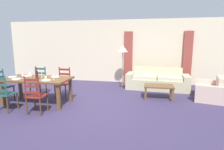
% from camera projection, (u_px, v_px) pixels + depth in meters
% --- Properties ---
extents(ground_plane, '(9.60, 9.60, 0.02)m').
position_uv_depth(ground_plane, '(85.00, 105.00, 5.20)').
color(ground_plane, '#3E3356').
extents(wall_far, '(9.60, 0.16, 2.70)m').
position_uv_depth(wall_far, '(109.00, 51.00, 8.15)').
color(wall_far, beige).
rests_on(wall_far, ground_plane).
extents(curtain_panel_left, '(0.35, 0.08, 2.20)m').
position_uv_depth(curtain_panel_left, '(128.00, 58.00, 7.89)').
color(curtain_panel_left, '#9B3F36').
rests_on(curtain_panel_left, ground_plane).
extents(curtain_panel_right, '(0.35, 0.08, 2.20)m').
position_uv_depth(curtain_panel_right, '(187.00, 59.00, 7.43)').
color(curtain_panel_right, '#9B3F36').
rests_on(curtain_panel_right, ground_plane).
extents(dining_table, '(1.90, 0.96, 0.75)m').
position_uv_depth(dining_table, '(37.00, 81.00, 5.24)').
color(dining_table, brown).
rests_on(dining_table, ground_plane).
extents(dining_chair_near_left, '(0.44, 0.42, 0.96)m').
position_uv_depth(dining_chair_near_left, '(4.00, 93.00, 4.65)').
color(dining_chair_near_left, '#24514B').
rests_on(dining_chair_near_left, ground_plane).
extents(dining_chair_near_right, '(0.43, 0.41, 0.96)m').
position_uv_depth(dining_chair_near_right, '(35.00, 95.00, 4.50)').
color(dining_chair_near_right, maroon).
rests_on(dining_chair_near_right, ground_plane).
extents(dining_chair_far_left, '(0.43, 0.41, 0.96)m').
position_uv_depth(dining_chair_far_left, '(39.00, 81.00, 6.09)').
color(dining_chair_far_left, '#25514F').
rests_on(dining_chair_far_left, ground_plane).
extents(dining_chair_far_right, '(0.43, 0.41, 0.96)m').
position_uv_depth(dining_chair_far_right, '(63.00, 82.00, 5.93)').
color(dining_chair_far_right, maroon).
rests_on(dining_chair_far_right, ground_plane).
extents(dining_chair_head_west, '(0.42, 0.44, 0.96)m').
position_uv_depth(dining_chair_head_west, '(3.00, 86.00, 5.46)').
color(dining_chair_head_west, '#22514E').
rests_on(dining_chair_head_west, ground_plane).
extents(dinner_plate_near_left, '(0.24, 0.24, 0.02)m').
position_uv_depth(dinner_plate_near_left, '(16.00, 79.00, 5.07)').
color(dinner_plate_near_left, white).
rests_on(dinner_plate_near_left, dining_table).
extents(fork_near_left, '(0.02, 0.17, 0.01)m').
position_uv_depth(fork_near_left, '(12.00, 79.00, 5.10)').
color(fork_near_left, silver).
rests_on(fork_near_left, dining_table).
extents(dinner_plate_near_right, '(0.24, 0.24, 0.02)m').
position_uv_depth(dinner_plate_near_right, '(46.00, 80.00, 4.89)').
color(dinner_plate_near_right, white).
rests_on(dinner_plate_near_right, dining_table).
extents(fork_near_right, '(0.03, 0.17, 0.01)m').
position_uv_depth(fork_near_right, '(41.00, 80.00, 4.92)').
color(fork_near_right, silver).
rests_on(fork_near_right, dining_table).
extents(dinner_plate_far_left, '(0.24, 0.24, 0.02)m').
position_uv_depth(dinner_plate_far_left, '(28.00, 76.00, 5.55)').
color(dinner_plate_far_left, white).
rests_on(dinner_plate_far_left, dining_table).
extents(fork_far_left, '(0.03, 0.17, 0.01)m').
position_uv_depth(fork_far_left, '(24.00, 76.00, 5.58)').
color(fork_far_left, silver).
rests_on(fork_far_left, dining_table).
extents(dinner_plate_far_right, '(0.24, 0.24, 0.02)m').
position_uv_depth(dinner_plate_far_right, '(55.00, 77.00, 5.38)').
color(dinner_plate_far_right, white).
rests_on(dinner_plate_far_right, dining_table).
extents(fork_far_right, '(0.02, 0.17, 0.01)m').
position_uv_depth(fork_far_right, '(51.00, 77.00, 5.41)').
color(fork_far_right, silver).
rests_on(fork_far_right, dining_table).
extents(dinner_plate_head_west, '(0.24, 0.24, 0.02)m').
position_uv_depth(dinner_plate_head_west, '(13.00, 77.00, 5.37)').
color(dinner_plate_head_west, white).
rests_on(dinner_plate_head_west, dining_table).
extents(fork_head_west, '(0.03, 0.17, 0.01)m').
position_uv_depth(fork_head_west, '(8.00, 77.00, 5.40)').
color(fork_head_west, silver).
rests_on(fork_head_west, dining_table).
extents(wine_bottle, '(0.07, 0.07, 0.32)m').
position_uv_depth(wine_bottle, '(37.00, 74.00, 5.14)').
color(wine_bottle, '#471919').
rests_on(wine_bottle, dining_table).
extents(wine_glass_near_left, '(0.06, 0.06, 0.16)m').
position_uv_depth(wine_glass_near_left, '(23.00, 75.00, 5.12)').
color(wine_glass_near_left, white).
rests_on(wine_glass_near_left, dining_table).
extents(wine_glass_near_right, '(0.06, 0.06, 0.16)m').
position_uv_depth(wine_glass_near_right, '(53.00, 76.00, 4.96)').
color(wine_glass_near_right, white).
rests_on(wine_glass_near_right, dining_table).
extents(wine_glass_far_left, '(0.06, 0.06, 0.16)m').
position_uv_depth(wine_glass_far_left, '(30.00, 73.00, 5.40)').
color(wine_glass_far_left, white).
rests_on(wine_glass_far_left, dining_table).
extents(coffee_cup_primary, '(0.07, 0.07, 0.09)m').
position_uv_depth(coffee_cup_primary, '(46.00, 77.00, 5.09)').
color(coffee_cup_primary, beige).
rests_on(coffee_cup_primary, dining_table).
extents(candle_tall, '(0.05, 0.05, 0.26)m').
position_uv_depth(candle_tall, '(31.00, 75.00, 5.26)').
color(candle_tall, '#998C66').
rests_on(candle_tall, dining_table).
extents(candle_short, '(0.05, 0.05, 0.17)m').
position_uv_depth(candle_short, '(42.00, 77.00, 5.14)').
color(candle_short, '#998C66').
rests_on(candle_short, dining_table).
extents(couch, '(2.33, 0.96, 0.80)m').
position_uv_depth(couch, '(157.00, 81.00, 6.96)').
color(couch, beige).
rests_on(couch, ground_plane).
extents(coffee_table, '(0.90, 0.56, 0.42)m').
position_uv_depth(coffee_table, '(159.00, 87.00, 5.77)').
color(coffee_table, brown).
rests_on(coffee_table, ground_plane).
extents(armchair_upholstered, '(1.04, 1.31, 0.72)m').
position_uv_depth(armchair_upholstered, '(212.00, 91.00, 5.71)').
color(armchair_upholstered, beige).
rests_on(armchair_upholstered, ground_plane).
extents(standing_lamp, '(0.40, 0.40, 1.64)m').
position_uv_depth(standing_lamp, '(123.00, 51.00, 7.20)').
color(standing_lamp, '#332D28').
rests_on(standing_lamp, ground_plane).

